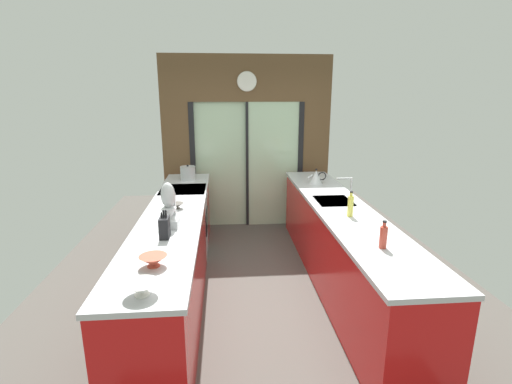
# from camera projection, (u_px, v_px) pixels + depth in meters

# --- Properties ---
(ground_plane) EXTENTS (5.04, 7.60, 0.02)m
(ground_plane) POSITION_uv_depth(u_px,v_px,m) (257.00, 275.00, 4.56)
(ground_plane) COLOR #4C4742
(back_wall_unit) EXTENTS (2.64, 0.12, 2.70)m
(back_wall_unit) POSITION_uv_depth(u_px,v_px,m) (247.00, 133.00, 5.91)
(back_wall_unit) COLOR brown
(back_wall_unit) RESTS_ON ground_plane
(left_counter_run) EXTENTS (0.62, 3.80, 0.92)m
(left_counter_run) POSITION_uv_depth(u_px,v_px,m) (174.00, 258.00, 3.92)
(left_counter_run) COLOR red
(left_counter_run) RESTS_ON ground_plane
(right_counter_run) EXTENTS (0.62, 3.80, 0.92)m
(right_counter_run) POSITION_uv_depth(u_px,v_px,m) (339.00, 245.00, 4.23)
(right_counter_run) COLOR red
(right_counter_run) RESTS_ON ground_plane
(sink_faucet) EXTENTS (0.19, 0.02, 0.27)m
(sink_faucet) POSITION_uv_depth(u_px,v_px,m) (349.00, 185.00, 4.32)
(sink_faucet) COLOR #B7BABC
(sink_faucet) RESTS_ON right_counter_run
(oven_range) EXTENTS (0.60, 0.60, 0.92)m
(oven_range) POSITION_uv_depth(u_px,v_px,m) (185.00, 223.00, 5.00)
(oven_range) COLOR #B7BABC
(oven_range) RESTS_ON ground_plane
(mixing_bowl_near) EXTENTS (0.21, 0.21, 0.09)m
(mixing_bowl_near) POSITION_uv_depth(u_px,v_px,m) (142.00, 288.00, 2.30)
(mixing_bowl_near) COLOR silver
(mixing_bowl_near) RESTS_ON left_counter_run
(mixing_bowl_mid) EXTENTS (0.20, 0.20, 0.08)m
(mixing_bowl_mid) POSITION_uv_depth(u_px,v_px,m) (153.00, 261.00, 2.69)
(mixing_bowl_mid) COLOR #BC4C38
(mixing_bowl_mid) RESTS_ON left_counter_run
(mixing_bowl_far) EXTENTS (0.16, 0.16, 0.06)m
(mixing_bowl_far) POSITION_uv_depth(u_px,v_px,m) (176.00, 206.00, 4.04)
(mixing_bowl_far) COLOR #514C47
(mixing_bowl_far) RESTS_ON left_counter_run
(knife_block) EXTENTS (0.08, 0.14, 0.25)m
(knife_block) POSITION_uv_depth(u_px,v_px,m) (165.00, 227.00, 3.21)
(knife_block) COLOR black
(knife_block) RESTS_ON left_counter_run
(stand_mixer) EXTENTS (0.17, 0.27, 0.42)m
(stand_mixer) POSITION_uv_depth(u_px,v_px,m) (169.00, 209.00, 3.49)
(stand_mixer) COLOR #B7BABC
(stand_mixer) RESTS_ON left_counter_run
(stock_pot) EXTENTS (0.22, 0.22, 0.22)m
(stock_pot) POSITION_uv_depth(u_px,v_px,m) (188.00, 173.00, 5.38)
(stock_pot) COLOR #B7BABC
(stock_pot) RESTS_ON left_counter_run
(kettle) EXTENTS (0.26, 0.18, 0.21)m
(kettle) POSITION_uv_depth(u_px,v_px,m) (316.00, 177.00, 5.17)
(kettle) COLOR #B7BABC
(kettle) RESTS_ON right_counter_run
(soap_bottle_near) EXTENTS (0.06, 0.06, 0.23)m
(soap_bottle_near) POSITION_uv_depth(u_px,v_px,m) (383.00, 237.00, 3.00)
(soap_bottle_near) COLOR #B23D2D
(soap_bottle_near) RESTS_ON right_counter_run
(soap_bottle_far) EXTENTS (0.06, 0.06, 0.26)m
(soap_bottle_far) POSITION_uv_depth(u_px,v_px,m) (350.00, 206.00, 3.77)
(soap_bottle_far) COLOR #D1CC4C
(soap_bottle_far) RESTS_ON right_counter_run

